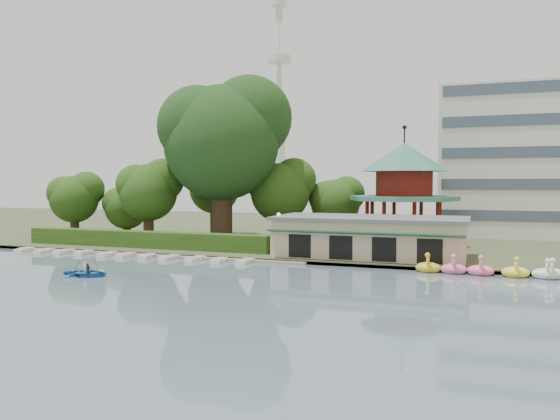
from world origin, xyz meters
The scene contains 14 objects.
ground_plane centered at (0.00, 0.00, 0.00)m, with size 220.00×220.00×0.00m, color slate.
shore centered at (0.00, 52.00, 0.20)m, with size 220.00×70.00×0.40m, color #424930.
embankment centered at (0.00, 17.30, 0.15)m, with size 220.00×0.60×0.30m, color gray.
dock centered at (-12.00, 17.20, 0.12)m, with size 34.00×1.60×0.24m, color gray.
boathouse centered at (10.00, 21.97, 2.37)m, with size 18.60×9.39×3.90m.
pavilion centered at (12.00, 32.00, 7.48)m, with size 12.40×12.40×13.50m.
broadcast_tower centered at (-42.00, 140.00, 33.98)m, with size 8.00×8.00×96.00m.
hedge centered at (-15.00, 20.50, 1.30)m, with size 30.00×2.00×1.80m, color #2A4C16.
lamp_post centered at (1.50, 19.00, 3.34)m, with size 0.36×0.36×4.28m.
big_tree centered at (-8.81, 28.22, 13.36)m, with size 15.14×14.11×20.19m.
small_trees centered at (-13.21, 31.27, 6.36)m, with size 39.85×17.10×10.55m.
swan_boats centered at (25.49, 16.51, 0.40)m, with size 19.55×2.02×1.92m.
moored_rowboats centered at (-14.04, 15.77, 0.18)m, with size 27.68×2.72×0.36m.
rowboat_with_passengers centered at (-10.16, 4.98, 0.54)m, with size 5.48×4.14×2.01m.
Camera 1 is at (19.65, -31.33, 7.75)m, focal length 35.00 mm.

